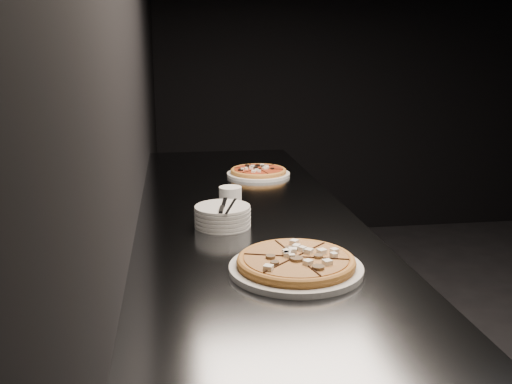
{
  "coord_description": "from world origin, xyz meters",
  "views": [
    {
      "loc": [
        -2.37,
        -1.89,
        1.49
      ],
      "look_at": [
        -2.08,
        0.1,
        0.97
      ],
      "focal_mm": 40.0,
      "sensor_mm": 36.0,
      "label": 1
    }
  ],
  "objects": [
    {
      "name": "cutlery",
      "position": [
        -2.22,
        -0.14,
        0.99
      ],
      "size": [
        0.09,
        0.19,
        0.01
      ],
      "rotation": [
        0.0,
        0.0,
        -0.17
      ],
      "color": "silver",
      "rests_on": "plate_stack"
    },
    {
      "name": "plate_stack",
      "position": [
        -2.22,
        -0.13,
        0.95
      ],
      "size": [
        0.18,
        0.18,
        0.07
      ],
      "color": "silver",
      "rests_on": "counter"
    },
    {
      "name": "pizza_mushroom",
      "position": [
        -2.07,
        -0.54,
        0.94
      ],
      "size": [
        0.39,
        0.39,
        0.04
      ],
      "rotation": [
        0.0,
        0.0,
        -0.3
      ],
      "color": "silver",
      "rests_on": "counter"
    },
    {
      "name": "pizza_tomato",
      "position": [
        -2.0,
        0.58,
        0.94
      ],
      "size": [
        0.31,
        0.31,
        0.03
      ],
      "rotation": [
        0.0,
        0.0,
        -0.29
      ],
      "color": "silver",
      "rests_on": "counter"
    },
    {
      "name": "wall_back",
      "position": [
        0.0,
        2.5,
        1.4
      ],
      "size": [
        5.0,
        0.02,
        2.8
      ],
      "primitive_type": "cube",
      "color": "black",
      "rests_on": "floor"
    },
    {
      "name": "ramekin",
      "position": [
        -2.17,
        0.1,
        0.96
      ],
      "size": [
        0.08,
        0.08,
        0.07
      ],
      "color": "silver",
      "rests_on": "counter"
    },
    {
      "name": "counter",
      "position": [
        -2.13,
        0.0,
        0.46
      ],
      "size": [
        0.74,
        2.44,
        0.92
      ],
      "color": "slate",
      "rests_on": "floor"
    },
    {
      "name": "wall_left",
      "position": [
        -2.5,
        0.0,
        1.4
      ],
      "size": [
        0.02,
        5.0,
        2.8
      ],
      "primitive_type": "cube",
      "color": "black",
      "rests_on": "floor"
    }
  ]
}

